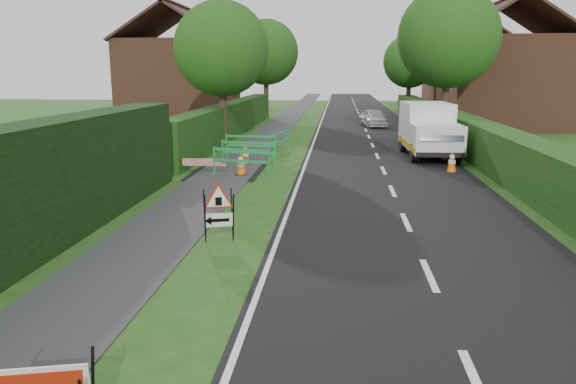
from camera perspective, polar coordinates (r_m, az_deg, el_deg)
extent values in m
plane|color=#1F4C15|center=(9.12, -0.83, -10.25)|extent=(120.00, 120.00, 0.00)
cube|color=black|center=(43.55, 7.35, 7.52)|extent=(6.00, 90.00, 0.02)
cube|color=#2D2D30|center=(43.69, 0.06, 7.63)|extent=(2.00, 90.00, 0.02)
cube|color=#14380F|center=(31.14, -5.78, 5.71)|extent=(1.00, 24.00, 1.80)
cube|color=#14380F|center=(25.26, 18.00, 3.67)|extent=(1.20, 50.00, 1.50)
cube|color=brown|center=(39.90, -10.85, 10.93)|extent=(7.00, 7.00, 5.50)
cube|color=#331E19|center=(40.53, -13.55, 16.27)|extent=(4.00, 7.40, 2.58)
cube|color=#331E19|center=(39.58, -8.54, 16.57)|extent=(4.00, 7.40, 2.58)
cube|color=#331E19|center=(40.12, -11.14, 17.99)|extent=(0.25, 7.40, 0.18)
cube|color=brown|center=(37.77, 21.07, 10.29)|extent=(7.00, 7.00, 5.50)
cube|color=#331E19|center=(37.46, 18.85, 16.33)|extent=(4.00, 7.40, 2.58)
cube|color=#331E19|center=(38.39, 24.13, 15.82)|extent=(4.00, 7.40, 2.58)
cube|color=brown|center=(51.60, 17.95, 10.80)|extent=(7.00, 7.00, 5.50)
cube|color=#331E19|center=(51.34, 16.27, 15.20)|extent=(4.00, 7.40, 2.58)
cube|color=#331E19|center=(52.09, 20.18, 14.90)|extent=(4.00, 7.40, 2.58)
cube|color=#331E19|center=(51.76, 18.32, 16.26)|extent=(0.25, 7.40, 0.18)
cylinder|color=#2D2116|center=(27.03, -6.61, 7.51)|extent=(0.36, 0.36, 2.62)
sphere|color=#173F11|center=(26.97, -6.77, 14.27)|extent=(4.40, 4.40, 4.40)
cylinder|color=#2D2116|center=(30.94, 15.59, 8.06)|extent=(0.36, 0.36, 2.97)
sphere|color=#173F11|center=(30.92, 15.99, 14.90)|extent=(5.20, 5.20, 5.20)
cylinder|color=#2D2116|center=(42.79, -2.22, 9.40)|extent=(0.36, 0.36, 2.80)
sphere|color=#173F11|center=(42.76, -2.26, 14.01)|extent=(4.80, 4.80, 4.80)
cylinder|color=#2D2116|center=(46.76, 12.11, 9.16)|extent=(0.36, 0.36, 2.45)
sphere|color=#173F11|center=(46.71, 12.27, 12.85)|extent=(4.20, 4.20, 4.20)
cylinder|color=black|center=(11.50, -8.41, -2.71)|extent=(0.12, 0.32, 1.06)
cylinder|color=black|center=(11.76, -8.47, -2.38)|extent=(0.12, 0.32, 1.06)
cylinder|color=black|center=(11.54, -5.57, -2.59)|extent=(0.12, 0.32, 1.06)
cylinder|color=black|center=(11.80, -5.69, -2.26)|extent=(0.12, 0.32, 1.06)
cube|color=white|center=(11.65, -7.02, -2.85)|extent=(0.57, 0.18, 0.29)
cube|color=black|center=(11.63, -7.01, -2.87)|extent=(0.41, 0.13, 0.07)
cone|color=black|center=(11.62, -8.14, -2.91)|extent=(0.18, 0.20, 0.17)
cube|color=black|center=(11.53, -7.06, -0.95)|extent=(0.13, 0.05, 0.17)
cube|color=silver|center=(24.56, 13.83, 6.71)|extent=(1.95, 3.05, 1.79)
cube|color=silver|center=(22.38, 14.82, 5.26)|extent=(1.92, 1.99, 1.09)
cube|color=black|center=(21.45, 15.34, 5.67)|extent=(1.64, 0.27, 0.50)
cube|color=#DAA00B|center=(23.63, 11.87, 4.87)|extent=(0.17, 4.59, 0.22)
cube|color=#DAA00B|center=(23.98, 16.32, 4.74)|extent=(0.17, 4.59, 0.22)
cube|color=black|center=(21.55, 15.22, 3.67)|extent=(1.82, 0.17, 0.19)
cylinder|color=black|center=(22.26, 12.65, 3.86)|extent=(0.25, 0.75, 0.74)
cylinder|color=black|center=(22.59, 16.84, 3.76)|extent=(0.25, 0.75, 0.74)
cylinder|color=black|center=(25.18, 11.57, 4.85)|extent=(0.25, 0.75, 0.74)
cylinder|color=black|center=(25.48, 15.30, 4.75)|extent=(0.25, 0.75, 0.74)
cube|color=black|center=(20.46, 16.25, 1.96)|extent=(0.38, 0.38, 0.04)
cone|color=orange|center=(20.39, 16.32, 3.05)|extent=(0.32, 0.32, 0.75)
cylinder|color=white|center=(20.40, 16.31, 2.95)|extent=(0.25, 0.25, 0.14)
cylinder|color=white|center=(20.37, 16.34, 3.47)|extent=(0.17, 0.17, 0.10)
cube|color=black|center=(23.24, 15.77, 3.17)|extent=(0.38, 0.38, 0.04)
cone|color=orange|center=(23.18, 15.82, 4.13)|extent=(0.32, 0.32, 0.75)
cylinder|color=white|center=(23.19, 15.82, 4.04)|extent=(0.25, 0.25, 0.14)
cylinder|color=white|center=(23.16, 15.84, 4.50)|extent=(0.17, 0.17, 0.10)
cube|color=black|center=(24.13, 15.08, 3.53)|extent=(0.38, 0.38, 0.04)
cone|color=orange|center=(24.08, 15.13, 4.46)|extent=(0.32, 0.32, 0.75)
cylinder|color=white|center=(24.08, 15.13, 4.37)|extent=(0.25, 0.25, 0.14)
cylinder|color=white|center=(24.06, 15.15, 4.81)|extent=(0.17, 0.17, 0.10)
cube|color=black|center=(19.23, -4.79, 1.78)|extent=(0.38, 0.38, 0.04)
cone|color=orange|center=(19.17, -4.81, 2.95)|extent=(0.32, 0.32, 0.75)
cylinder|color=white|center=(19.17, -4.81, 2.83)|extent=(0.25, 0.25, 0.14)
cylinder|color=white|center=(19.14, -4.82, 3.39)|extent=(0.17, 0.17, 0.10)
cube|color=black|center=(21.51, -4.35, 2.90)|extent=(0.38, 0.38, 0.04)
cone|color=orange|center=(21.45, -4.36, 3.94)|extent=(0.32, 0.32, 0.75)
cylinder|color=white|center=(21.46, -4.36, 3.84)|extent=(0.25, 0.25, 0.14)
cylinder|color=white|center=(21.43, -4.37, 4.34)|extent=(0.17, 0.17, 0.10)
cube|color=#1A933E|center=(19.18, -7.50, 3.15)|extent=(0.06, 0.06, 1.00)
cube|color=#1A933E|center=(18.36, -1.93, 2.84)|extent=(0.06, 0.06, 1.00)
cube|color=#1A933E|center=(18.69, -4.80, 4.27)|extent=(1.95, 0.55, 0.08)
cube|color=#1A933E|center=(18.74, -4.78, 3.15)|extent=(1.95, 0.55, 0.08)
cube|color=#1A933E|center=(19.26, -7.46, 1.74)|extent=(0.15, 0.35, 0.04)
cube|color=#1A933E|center=(18.45, -1.92, 1.37)|extent=(0.15, 0.35, 0.04)
cube|color=#1A933E|center=(20.98, -6.66, 3.94)|extent=(0.06, 0.06, 1.00)
cube|color=#1A933E|center=(20.41, -1.34, 3.79)|extent=(0.06, 0.06, 1.00)
cube|color=#1A933E|center=(20.62, -4.05, 5.03)|extent=(1.99, 0.31, 0.08)
cube|color=#1A933E|center=(20.67, -4.03, 4.01)|extent=(1.99, 0.31, 0.08)
cube|color=#1A933E|center=(21.05, -6.62, 2.65)|extent=(0.10, 0.35, 0.04)
cube|color=#1A933E|center=(20.49, -1.33, 2.46)|extent=(0.10, 0.35, 0.04)
cube|color=#1A933E|center=(22.88, -6.25, 4.64)|extent=(0.05, 0.05, 1.00)
cube|color=#1A933E|center=(22.46, -1.30, 4.56)|extent=(0.05, 0.05, 1.00)
cube|color=#1A933E|center=(22.60, -3.81, 5.66)|extent=(2.00, 0.17, 0.08)
cube|color=#1A933E|center=(22.64, -3.80, 4.73)|extent=(2.00, 0.17, 0.08)
cube|color=#1A933E|center=(22.95, -6.22, 3.45)|extent=(0.08, 0.35, 0.04)
cube|color=#1A933E|center=(22.53, -1.29, 3.35)|extent=(0.08, 0.35, 0.04)
cube|color=#1A933E|center=(22.73, -1.56, 4.65)|extent=(0.06, 0.06, 1.00)
cube|color=#1A933E|center=(24.61, 0.05, 5.23)|extent=(0.06, 0.06, 1.00)
cube|color=#1A933E|center=(23.62, -0.73, 5.97)|extent=(0.51, 1.96, 0.08)
cube|color=#1A933E|center=(23.66, -0.72, 5.08)|extent=(0.51, 1.96, 0.08)
cube|color=#1A933E|center=(22.80, -1.55, 3.46)|extent=(0.35, 0.14, 0.04)
cube|color=#1A933E|center=(24.67, 0.05, 4.13)|extent=(0.35, 0.14, 0.04)
cube|color=red|center=(19.36, -8.47, 1.70)|extent=(1.50, 0.07, 0.25)
imported|color=silver|center=(36.43, 8.71, 7.46)|extent=(1.83, 3.48, 1.13)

